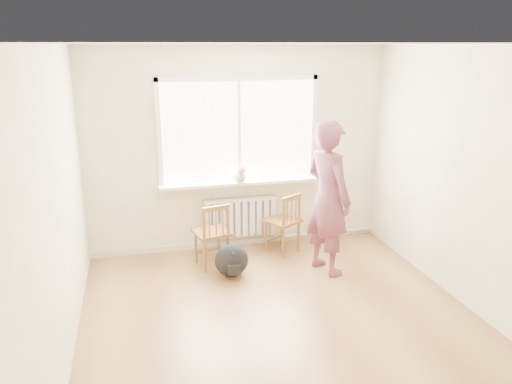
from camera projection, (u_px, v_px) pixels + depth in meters
floor at (287, 329)px, 4.91m from camera, size 4.50×4.50×0.00m
ceiling at (293, 43)px, 4.14m from camera, size 4.50×4.50×0.00m
back_wall at (238, 150)px, 6.62m from camera, size 4.00×0.01×2.70m
window at (239, 127)px, 6.50m from camera, size 2.12×0.05×1.42m
windowsill at (240, 182)px, 6.63m from camera, size 2.15×0.22×0.04m
radiator at (241, 217)px, 6.79m from camera, size 1.00×0.12×0.55m
heating_pipe at (325, 233)px, 7.21m from camera, size 1.40×0.04×0.04m
baseboard at (240, 242)px, 6.97m from camera, size 4.00×0.03×0.08m
chair_left at (213, 235)px, 6.18m from camera, size 0.49×0.48×0.84m
chair_right at (285, 223)px, 6.62m from camera, size 0.55×0.54×0.82m
person at (328, 198)px, 5.93m from camera, size 0.65×0.79×1.87m
cat at (240, 174)px, 6.51m from camera, size 0.18×0.42×0.28m
backpack at (232, 260)px, 5.98m from camera, size 0.49×0.44×0.41m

